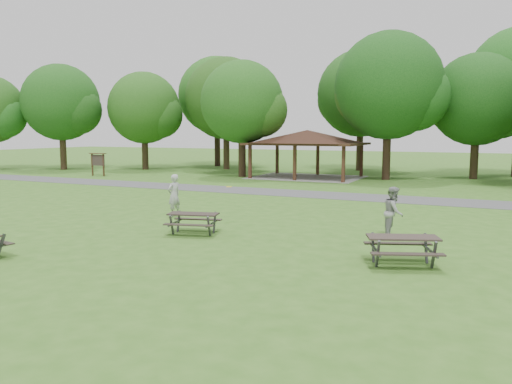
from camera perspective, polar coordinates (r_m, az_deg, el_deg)
The scene contains 17 objects.
ground at distance 16.66m, azimuth -9.08°, elevation -5.77°, with size 160.00×160.00×0.00m, color #37671D.
asphalt_path at distance 29.13m, azimuth 6.65°, elevation -0.27°, with size 120.00×3.20×0.02m, color #4B4B4D.
pavilion at distance 39.66m, azimuth 5.88°, elevation 6.06°, with size 8.60×7.01×3.76m.
notice_board at distance 42.95m, azimuth -17.64°, elevation 3.50°, with size 1.60×0.30×1.88m.
tree_row_a at distance 51.38m, azimuth -21.30°, elevation 9.27°, with size 7.56×7.20×9.97m.
tree_row_b at distance 49.27m, azimuth -12.58°, elevation 9.12°, with size 7.14×6.80×9.28m.
tree_row_c at distance 48.40m, azimuth -3.33°, elevation 10.35°, with size 8.19×7.80×10.67m.
tree_row_d at distance 40.29m, azimuth -1.50°, elevation 9.96°, with size 6.93×6.60×9.27m.
tree_row_e at distance 39.20m, azimuth 15.06°, elevation 11.30°, with size 8.40×8.00×11.02m.
tree_row_f at distance 41.99m, azimuth 24.07°, elevation 9.34°, with size 7.35×7.00×9.55m.
tree_deep_a at distance 52.94m, azimuth -4.38°, elevation 10.69°, with size 8.40×8.00×11.38m.
tree_deep_b at distance 47.84m, azimuth 12.03°, elevation 10.67°, with size 8.40×8.00×11.13m.
picnic_table_middle at distance 17.94m, azimuth -7.17°, elevation -2.98°, with size 2.07×1.82×0.77m.
picnic_table_far at distance 14.24m, azimuth 16.42°, elevation -5.64°, with size 2.32×2.11×0.83m.
frisbee_in_flight at distance 20.16m, azimuth -3.10°, elevation 0.61°, with size 0.26×0.26×0.02m.
frisbee_thrower at distance 21.75m, azimuth -9.35°, elevation -0.37°, with size 0.66×0.44×1.82m, color #ADADAF.
frisbee_catcher at distance 17.82m, azimuth 15.46°, elevation -2.22°, with size 0.86×0.67×1.76m, color gray.
Camera 1 is at (9.23, -13.39, 3.64)m, focal length 35.00 mm.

